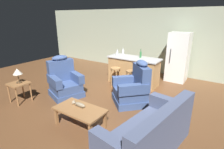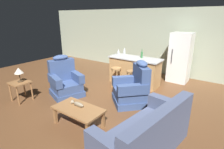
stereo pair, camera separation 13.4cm
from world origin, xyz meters
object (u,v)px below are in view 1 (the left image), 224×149
(bar_stool_right, at_px, (131,77))
(refrigerator, at_px, (178,57))
(coffee_table, at_px, (80,111))
(fish_figurine, at_px, (79,104))
(bottle_short_amber, at_px, (123,52))
(recliner_near_island, at_px, (133,89))
(bar_stool_left, at_px, (115,74))
(end_table, at_px, (19,86))
(recliner_near_lamp, at_px, (65,82))
(table_lamp, at_px, (17,72))
(bottle_tall_green, at_px, (117,53))
(couch, at_px, (150,135))
(bottle_wine_dark, at_px, (141,54))
(kitchen_island, at_px, (133,71))

(bar_stool_right, height_order, refrigerator, refrigerator)
(coffee_table, distance_m, fish_figurine, 0.15)
(coffee_table, bearing_deg, bottle_short_amber, 104.18)
(recliner_near_island, height_order, refrigerator, refrigerator)
(recliner_near_island, relative_size, refrigerator, 0.68)
(bar_stool_right, bearing_deg, bar_stool_left, 180.00)
(bottle_short_amber, bearing_deg, recliner_near_island, -51.61)
(end_table, distance_m, bottle_short_amber, 3.59)
(recliner_near_lamp, relative_size, end_table, 2.14)
(table_lamp, xyz_separation_m, refrigerator, (3.13, 4.19, 0.01))
(bottle_tall_green, bearing_deg, recliner_near_lamp, -108.26)
(couch, height_order, recliner_near_lamp, recliner_near_lamp)
(refrigerator, distance_m, bottle_wine_dark, 1.48)
(end_table, xyz_separation_m, kitchen_island, (1.97, 3.00, 0.02))
(table_lamp, bearing_deg, couch, 2.67)
(bottle_wine_dark, bearing_deg, end_table, -124.97)
(refrigerator, height_order, bottle_short_amber, refrigerator)
(recliner_near_lamp, relative_size, bar_stool_left, 1.76)
(fish_figurine, bearing_deg, end_table, -175.80)
(bottle_short_amber, relative_size, bottle_wine_dark, 0.83)
(recliner_near_island, height_order, bottle_tall_green, recliner_near_island)
(recliner_near_lamp, distance_m, bottle_tall_green, 2.13)
(table_lamp, relative_size, bar_stool_left, 0.60)
(recliner_near_lamp, height_order, bottle_wine_dark, bottle_wine_dark)
(kitchen_island, bearing_deg, refrigerator, 45.58)
(fish_figurine, bearing_deg, table_lamp, -176.22)
(couch, height_order, bar_stool_right, couch)
(bar_stool_left, bearing_deg, refrigerator, 50.25)
(coffee_table, relative_size, end_table, 1.96)
(recliner_near_lamp, height_order, bottle_short_amber, recliner_near_lamp)
(fish_figurine, relative_size, table_lamp, 0.83)
(coffee_table, relative_size, kitchen_island, 0.61)
(bar_stool_left, xyz_separation_m, bar_stool_right, (0.59, 0.00, 0.00))
(bottle_tall_green, bearing_deg, kitchen_island, 7.23)
(kitchen_island, distance_m, bottle_short_amber, 0.85)
(coffee_table, distance_m, bottle_short_amber, 3.34)
(recliner_near_island, height_order, kitchen_island, recliner_near_island)
(coffee_table, distance_m, bottle_wine_dark, 3.10)
(refrigerator, bearing_deg, couch, -81.70)
(end_table, relative_size, bar_stool_right, 0.82)
(bottle_wine_dark, bearing_deg, bottle_tall_green, -167.64)
(couch, height_order, bottle_short_amber, bottle_short_amber)
(recliner_near_island, bearing_deg, coffee_table, 28.69)
(refrigerator, bearing_deg, bottle_wine_dark, -131.67)
(fish_figurine, height_order, bottle_tall_green, bottle_tall_green)
(recliner_near_island, relative_size, kitchen_island, 0.67)
(end_table, distance_m, bottle_wine_dark, 3.84)
(fish_figurine, bearing_deg, recliner_near_lamp, 149.14)
(end_table, bearing_deg, bottle_wine_dark, 55.03)
(bar_stool_right, bearing_deg, bottle_tall_green, 147.66)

